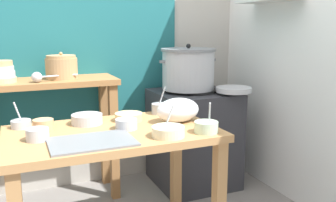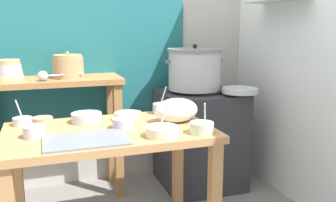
% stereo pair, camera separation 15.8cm
% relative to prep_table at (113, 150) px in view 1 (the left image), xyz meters
% --- Properties ---
extents(wall_back, '(4.40, 0.12, 2.60)m').
position_rel_prep_table_xyz_m(wall_back, '(0.10, 1.08, 0.69)').
color(wall_back, '#B2ADA3').
rests_on(wall_back, ground).
extents(wall_right, '(0.30, 3.20, 2.60)m').
position_rel_prep_table_xyz_m(wall_right, '(1.41, 0.18, 0.69)').
color(wall_right, white).
rests_on(wall_right, ground).
extents(prep_table, '(1.10, 0.66, 0.72)m').
position_rel_prep_table_xyz_m(prep_table, '(0.00, 0.00, 0.00)').
color(prep_table, '#B27F4C').
rests_on(prep_table, ground).
extents(back_shelf_table, '(0.96, 0.40, 0.90)m').
position_rel_prep_table_xyz_m(back_shelf_table, '(-0.25, 0.81, 0.07)').
color(back_shelf_table, '#9E6B3D').
rests_on(back_shelf_table, ground).
extents(stove_block, '(0.60, 0.61, 0.78)m').
position_rel_prep_table_xyz_m(stove_block, '(0.83, 0.68, -0.23)').
color(stove_block, '#2D2D33').
rests_on(stove_block, ground).
extents(steamer_pot, '(0.47, 0.43, 0.35)m').
position_rel_prep_table_xyz_m(steamer_pot, '(0.79, 0.70, 0.33)').
color(steamer_pot, '#B7BABF').
rests_on(steamer_pot, stove_block).
extents(clay_pot, '(0.22, 0.22, 0.19)m').
position_rel_prep_table_xyz_m(clay_pot, '(-0.15, 0.81, 0.37)').
color(clay_pot, tan).
rests_on(clay_pot, back_shelf_table).
extents(bowl_stack_enamel, '(0.18, 0.18, 0.15)m').
position_rel_prep_table_xyz_m(bowl_stack_enamel, '(-0.54, 0.77, 0.36)').
color(bowl_stack_enamel, '#E5C684').
rests_on(bowl_stack_enamel, back_shelf_table).
extents(ladle, '(0.31, 0.07, 0.07)m').
position_rel_prep_table_xyz_m(ladle, '(-0.31, 0.70, 0.33)').
color(ladle, '#B7BABF').
rests_on(ladle, back_shelf_table).
extents(serving_tray, '(0.40, 0.28, 0.01)m').
position_rel_prep_table_xyz_m(serving_tray, '(-0.14, -0.17, 0.12)').
color(serving_tray, slate).
rests_on(serving_tray, prep_table).
extents(plastic_bag, '(0.26, 0.17, 0.14)m').
position_rel_prep_table_xyz_m(plastic_bag, '(0.39, 0.02, 0.18)').
color(plastic_bag, white).
rests_on(plastic_bag, prep_table).
extents(wide_pan, '(0.27, 0.27, 0.04)m').
position_rel_prep_table_xyz_m(wide_pan, '(1.05, 0.45, 0.19)').
color(wide_pan, '#B7BABF').
rests_on(wide_pan, stove_block).
extents(prep_bowl_0, '(0.17, 0.17, 0.16)m').
position_rel_prep_table_xyz_m(prep_bowl_0, '(0.23, -0.22, 0.14)').
color(prep_bowl_0, beige).
rests_on(prep_bowl_0, prep_table).
extents(prep_bowl_1, '(0.16, 0.16, 0.05)m').
position_rel_prep_table_xyz_m(prep_bowl_1, '(0.14, 0.16, 0.14)').
color(prep_bowl_1, '#E5C684').
rests_on(prep_bowl_1, prep_table).
extents(prep_bowl_2, '(0.17, 0.17, 0.06)m').
position_rel_prep_table_xyz_m(prep_bowl_2, '(-0.10, 0.18, 0.14)').
color(prep_bowl_2, '#B7BABF').
rests_on(prep_bowl_2, prep_table).
extents(prep_bowl_3, '(0.11, 0.11, 0.06)m').
position_rel_prep_table_xyz_m(prep_bowl_3, '(-0.38, -0.03, 0.14)').
color(prep_bowl_3, '#B7BABF').
rests_on(prep_bowl_3, prep_table).
extents(prep_bowl_4, '(0.11, 0.11, 0.06)m').
position_rel_prep_table_xyz_m(prep_bowl_4, '(-0.34, 0.15, 0.14)').
color(prep_bowl_4, tan).
rests_on(prep_bowl_4, prep_table).
extents(prep_bowl_5, '(0.12, 0.12, 0.06)m').
position_rel_prep_table_xyz_m(prep_bowl_5, '(0.07, -0.01, 0.14)').
color(prep_bowl_5, '#B7BABF').
rests_on(prep_bowl_5, prep_table).
extents(prep_bowl_6, '(0.11, 0.11, 0.17)m').
position_rel_prep_table_xyz_m(prep_bowl_6, '(0.38, 0.25, 0.15)').
color(prep_bowl_6, '#B7BABF').
rests_on(prep_bowl_6, prep_table).
extents(prep_bowl_7, '(0.11, 0.11, 0.15)m').
position_rel_prep_table_xyz_m(prep_bowl_7, '(-0.44, 0.24, 0.14)').
color(prep_bowl_7, '#B7BABF').
rests_on(prep_bowl_7, prep_table).
extents(prep_bowl_8, '(0.12, 0.12, 0.17)m').
position_rel_prep_table_xyz_m(prep_bowl_8, '(0.44, -0.23, 0.14)').
color(prep_bowl_8, '#B7D1AD').
rests_on(prep_bowl_8, prep_table).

